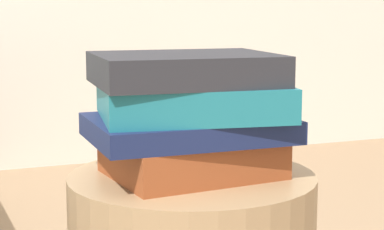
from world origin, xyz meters
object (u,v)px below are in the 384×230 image
at_px(book_rust, 193,157).
at_px(book_navy, 189,128).
at_px(book_teal, 190,101).
at_px(book_charcoal, 186,69).

bearing_deg(book_rust, book_navy, -162.36).
xyz_separation_m(book_rust, book_teal, (-0.01, -0.00, 0.08)).
relative_size(book_rust, book_navy, 0.82).
bearing_deg(book_teal, book_charcoal, -155.92).
relative_size(book_rust, book_charcoal, 0.91).
xyz_separation_m(book_navy, book_charcoal, (-0.01, -0.00, 0.09)).
bearing_deg(book_charcoal, book_navy, 18.96).
bearing_deg(book_charcoal, book_teal, 19.44).
bearing_deg(book_navy, book_charcoal, -164.47).
xyz_separation_m(book_teal, book_charcoal, (-0.01, -0.00, 0.05)).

